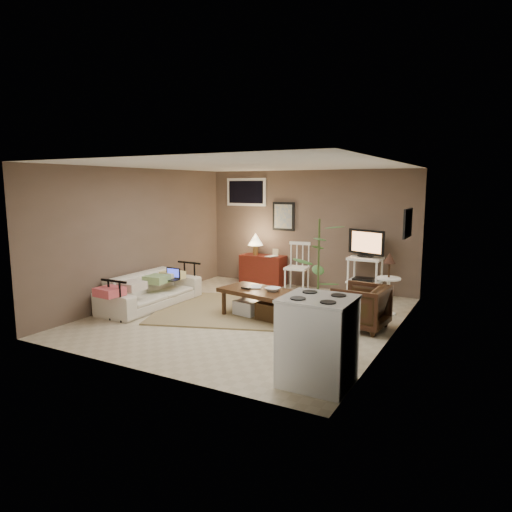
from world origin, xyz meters
The scene contains 20 objects.
floor centered at (0.00, 0.00, 0.00)m, with size 5.00×5.00×0.00m, color #C1B293.
art_back centered at (-0.55, 2.48, 1.45)m, with size 0.50×0.03×0.60m, color black.
art_right centered at (2.23, 1.05, 1.52)m, with size 0.03×0.60×0.45m, color black.
window centered at (-1.45, 2.48, 1.95)m, with size 0.96×0.03×0.60m, color white.
rug centered at (-0.32, 0.23, 0.01)m, with size 2.66×2.12×0.03m, color #928055.
coffee_table centered at (0.22, -0.02, 0.27)m, with size 1.40×0.90×0.49m.
sofa centered at (-1.80, -0.27, 0.38)m, with size 1.96×0.57×0.77m, color beige.
sofa_pillows centered at (-1.75, -0.50, 0.47)m, with size 0.38×1.86×0.13m, color beige, non-canonical shape.
sofa_end_rails centered at (-1.69, -0.27, 0.33)m, with size 0.53×1.96×0.66m, color black, non-canonical shape.
laptop centered at (-1.61, 0.06, 0.50)m, with size 0.30×0.22×0.21m.
red_console centered at (-0.93, 2.23, 0.38)m, with size 0.95×0.42×1.09m.
spindle_chair centered at (-0.06, 2.10, 0.45)m, with size 0.49×0.49×0.96m.
tv_stand centered at (1.30, 2.13, 0.68)m, with size 0.73×0.49×1.28m.
side_table centered at (1.95, 1.18, 0.63)m, with size 0.38×0.38×1.02m.
armchair centered at (1.77, 0.24, 0.36)m, with size 0.70×0.66×0.72m, color black.
potted_plant centered at (1.57, -1.04, 0.92)m, with size 0.43×0.43×1.72m.
stove centered at (1.88, -1.85, 0.47)m, with size 0.73×0.68×0.95m.
bowl centered at (0.44, -0.01, 0.58)m, with size 0.24×0.06×0.24m, color #391C0F.
book_table centered at (0.01, 0.06, 0.58)m, with size 0.17×0.02×0.23m, color #391C0F.
book_console centered at (-0.74, 2.15, 0.75)m, with size 0.17×0.02×0.23m, color #391C0F.
Camera 1 is at (3.51, -6.21, 2.09)m, focal length 32.00 mm.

